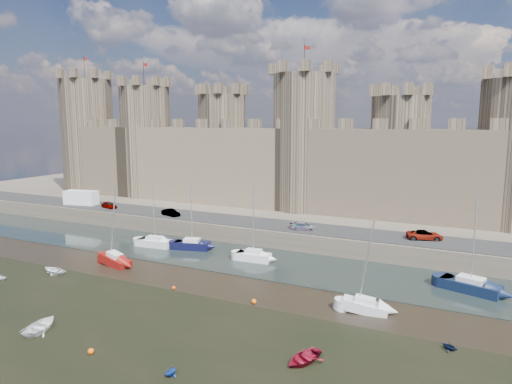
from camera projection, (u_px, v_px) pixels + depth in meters
ground at (85, 331)px, 38.89m from camera, size 160.00×160.00×0.00m
seaweed_patch at (23, 364)px, 33.55m from camera, size 70.00×34.00×0.01m
water_channel at (225, 256)px, 60.23m from camera, size 160.00×12.00×0.08m
quay at (313, 203)px, 92.06m from camera, size 160.00×60.00×2.50m
road at (257, 223)px, 68.74m from camera, size 160.00×7.00×0.10m
castle at (289, 156)px, 80.05m from camera, size 108.50×11.00×29.00m
car_0 at (109, 205)px, 80.01m from camera, size 3.88×2.48×1.23m
car_1 at (171, 213)px, 73.54m from camera, size 3.76×2.21×1.17m
car_2 at (304, 226)px, 64.25m from camera, size 3.88×2.13×1.07m
car_3 at (425, 235)px, 58.90m from camera, size 4.99×3.42×1.27m
van at (81, 198)px, 83.40m from camera, size 6.34×3.45×2.62m
sailboat_0 at (155, 242)px, 64.68m from camera, size 5.17×2.38×9.40m
sailboat_1 at (192, 244)px, 63.30m from camera, size 5.18×3.03×9.76m
sailboat_2 at (253, 255)px, 58.05m from camera, size 4.51×2.00×9.52m
sailboat_3 at (471, 285)px, 47.51m from camera, size 6.23×3.91×10.20m
sailboat_4 at (115, 260)px, 56.42m from camera, size 4.67×2.56×10.34m
sailboat_5 at (365, 305)px, 42.63m from camera, size 4.37×2.15×9.05m
dinghy_2 at (41, 327)px, 38.90m from camera, size 3.08×3.83×0.71m
dinghy_3 at (2, 277)px, 51.26m from camera, size 1.24×1.09×0.62m
dinghy_4 at (304, 359)px, 33.71m from camera, size 3.33×3.74×0.64m
dinghy_5 at (171, 371)px, 32.03m from camera, size 1.20×1.36×0.67m
dinghy_6 at (54, 271)px, 53.51m from camera, size 3.15×2.35×0.62m
dinghy_7 at (450, 347)px, 35.55m from camera, size 1.53×1.43×0.65m
buoy_1 at (174, 288)px, 48.43m from camera, size 0.38×0.38×0.38m
buoy_2 at (91, 351)px, 34.97m from camera, size 0.49×0.49×0.49m
buoy_3 at (254, 301)px, 44.60m from camera, size 0.50×0.50×0.50m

